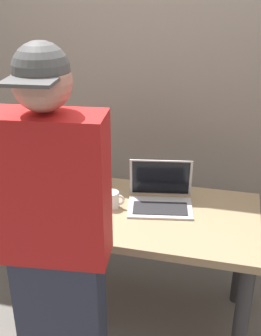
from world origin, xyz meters
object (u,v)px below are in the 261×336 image
(beer_bottle_brown, at_px, (96,182))
(beer_bottle_green, at_px, (83,171))
(beer_bottle_amber, at_px, (100,172))
(coffee_mug, at_px, (112,199))
(laptop, at_px, (160,195))
(person_figure, at_px, (57,250))

(beer_bottle_brown, relative_size, beer_bottle_green, 0.91)
(beer_bottle_amber, bearing_deg, coffee_mug, -56.22)
(laptop, relative_size, beer_bottle_brown, 1.47)
(laptop, xyz_separation_m, person_figure, (-0.31, -0.73, 0.09))
(person_figure, bearing_deg, coffee_mug, 85.24)
(laptop, height_order, beer_bottle_green, beer_bottle_green)
(person_figure, relative_size, coffee_mug, 15.06)
(beer_bottle_brown, distance_m, coffee_mug, 0.15)
(coffee_mug, bearing_deg, laptop, 20.48)
(beer_bottle_amber, relative_size, person_figure, 0.17)
(beer_bottle_amber, bearing_deg, beer_bottle_brown, -84.27)
(beer_bottle_amber, relative_size, coffee_mug, 2.60)
(laptop, relative_size, person_figure, 0.23)
(beer_bottle_amber, distance_m, beer_bottle_green, 0.11)
(beer_bottle_brown, relative_size, coffee_mug, 2.34)
(laptop, height_order, person_figure, person_figure)
(coffee_mug, bearing_deg, person_figure, -94.76)
(beer_bottle_green, relative_size, coffee_mug, 2.58)
(beer_bottle_green, distance_m, person_figure, 0.83)
(laptop, relative_size, beer_bottle_amber, 1.32)
(laptop, height_order, beer_bottle_amber, beer_bottle_amber)
(beer_bottle_brown, height_order, person_figure, person_figure)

